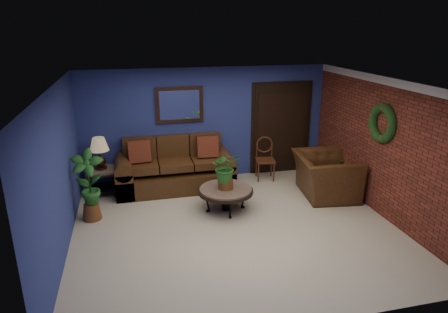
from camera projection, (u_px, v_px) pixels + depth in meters
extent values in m
plane|color=beige|center=(236.00, 227.00, 6.96)|extent=(5.50, 5.50, 0.00)
cube|color=navy|center=(207.00, 124.00, 8.87)|extent=(5.50, 0.04, 2.50)
cube|color=navy|center=(59.00, 174.00, 5.95)|extent=(0.04, 5.00, 2.50)
cube|color=maroon|center=(384.00, 148.00, 7.17)|extent=(0.04, 5.00, 2.50)
cube|color=white|center=(237.00, 83.00, 6.17)|extent=(5.50, 5.00, 0.02)
cube|color=white|center=(391.00, 82.00, 6.79)|extent=(0.03, 5.00, 0.14)
cube|color=#462717|center=(179.00, 105.00, 8.55)|extent=(1.02, 0.06, 0.77)
cube|color=black|center=(281.00, 129.00, 9.29)|extent=(1.44, 0.06, 2.18)
torus|color=black|center=(382.00, 123.00, 7.06)|extent=(0.16, 0.72, 0.72)
cube|color=#4B2C15|center=(175.00, 179.00, 8.56)|extent=(2.46, 1.06, 0.40)
cube|color=#4B2C15|center=(173.00, 157.00, 8.80)|extent=(2.10, 0.29, 1.01)
cube|color=#4B2C15|center=(141.00, 167.00, 8.23)|extent=(0.68, 0.73, 0.16)
cube|color=#4B2C15|center=(175.00, 164.00, 8.38)|extent=(0.68, 0.73, 0.16)
cube|color=#4B2C15|center=(208.00, 161.00, 8.54)|extent=(0.68, 0.73, 0.16)
cube|color=#4B2C15|center=(125.00, 180.00, 8.30)|extent=(0.36, 1.06, 0.56)
cube|color=#4B2C15|center=(223.00, 172.00, 8.77)|extent=(0.36, 1.06, 0.56)
cube|color=maroon|center=(139.00, 152.00, 8.17)|extent=(0.45, 0.13, 0.45)
cube|color=maroon|center=(208.00, 147.00, 8.48)|extent=(0.45, 0.13, 0.45)
cylinder|color=#514B47|center=(226.00, 190.00, 7.48)|extent=(0.98, 0.98, 0.05)
cylinder|color=black|center=(226.00, 191.00, 7.49)|extent=(1.04, 1.04, 0.05)
cylinder|color=black|center=(226.00, 200.00, 7.55)|extent=(0.14, 0.14, 0.40)
cube|color=#514B47|center=(102.00, 170.00, 8.17)|extent=(0.57, 0.57, 0.05)
cube|color=black|center=(102.00, 172.00, 8.18)|extent=(0.60, 0.60, 0.04)
cube|color=black|center=(103.00, 188.00, 8.30)|extent=(0.51, 0.51, 0.03)
cylinder|color=black|center=(90.00, 187.00, 7.98)|extent=(0.03, 0.03, 0.53)
cylinder|color=black|center=(114.00, 185.00, 8.09)|extent=(0.03, 0.03, 0.53)
cylinder|color=black|center=(92.00, 179.00, 8.42)|extent=(0.03, 0.03, 0.53)
cylinder|color=black|center=(115.00, 177.00, 8.53)|extent=(0.03, 0.03, 0.53)
cylinder|color=#462717|center=(101.00, 168.00, 8.16)|extent=(0.23, 0.23, 0.05)
sphere|color=#462717|center=(101.00, 162.00, 8.12)|extent=(0.21, 0.21, 0.21)
cylinder|color=#462717|center=(100.00, 154.00, 8.07)|extent=(0.02, 0.02, 0.27)
cone|color=tan|center=(99.00, 145.00, 8.00)|extent=(0.39, 0.39, 0.27)
cube|color=#552C18|center=(265.00, 160.00, 8.98)|extent=(0.47, 0.47, 0.04)
torus|color=#552C18|center=(265.00, 145.00, 9.06)|extent=(0.38, 0.10, 0.38)
cylinder|color=#552C18|center=(259.00, 173.00, 8.88)|extent=(0.03, 0.03, 0.43)
cylinder|color=#552C18|center=(274.00, 173.00, 8.90)|extent=(0.03, 0.03, 0.43)
cylinder|color=#552C18|center=(256.00, 168.00, 9.21)|extent=(0.03, 0.03, 0.43)
cylinder|color=#552C18|center=(271.00, 167.00, 9.23)|extent=(0.03, 0.03, 0.43)
imported|color=#4B2C15|center=(325.00, 175.00, 8.16)|extent=(1.30, 1.45, 0.85)
cylinder|color=#5F3017|center=(226.00, 184.00, 7.44)|extent=(0.28, 0.28, 0.18)
imported|color=#1B561D|center=(226.00, 167.00, 7.34)|extent=(0.55, 0.49, 0.59)
cylinder|color=#5F3017|center=(334.00, 190.00, 8.27)|extent=(0.26, 0.26, 0.20)
imported|color=#1B561D|center=(335.00, 173.00, 8.15)|extent=(0.37, 0.31, 0.64)
cylinder|color=brown|center=(92.00, 211.00, 7.21)|extent=(0.34, 0.34, 0.30)
imported|color=#1B561D|center=(88.00, 179.00, 7.01)|extent=(0.61, 0.46, 1.06)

